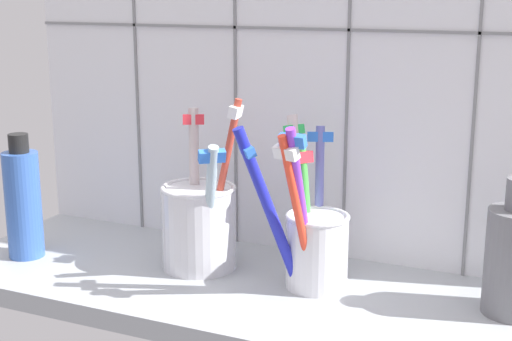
{
  "coord_description": "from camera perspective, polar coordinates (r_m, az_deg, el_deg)",
  "views": [
    {
      "loc": [
        28.72,
        -62.07,
        30.59
      ],
      "look_at": [
        0.0,
        2.16,
        13.08
      ],
      "focal_mm": 51.81,
      "sensor_mm": 36.0,
      "label": 1
    }
  ],
  "objects": [
    {
      "name": "toothbrush_cup_left",
      "position": [
        0.77,
        -4.37,
        -4.0
      ],
      "size": [
        8.94,
        9.05,
        18.03
      ],
      "color": "silver",
      "rests_on": "counter_slab"
    },
    {
      "name": "counter_slab",
      "position": [
        0.75,
        -0.69,
        -9.42
      ],
      "size": [
        64.0,
        22.0,
        2.0
      ],
      "primitive_type": "cube",
      "color": "#9EA3A8",
      "rests_on": "ground"
    },
    {
      "name": "soap_bottle",
      "position": [
        0.83,
        -17.54,
        -2.33
      ],
      "size": [
        3.83,
        3.83,
        13.59
      ],
      "color": "#3760B6",
      "rests_on": "counter_slab"
    },
    {
      "name": "tile_wall_back",
      "position": [
        0.8,
        2.91,
        8.15
      ],
      "size": [
        64.0,
        2.2,
        45.0
      ],
      "color": "white",
      "rests_on": "ground"
    },
    {
      "name": "toothbrush_cup_right",
      "position": [
        0.72,
        4.34,
        -5.14
      ],
      "size": [
        9.59,
        11.5,
        16.89
      ],
      "color": "white",
      "rests_on": "counter_slab"
    }
  ]
}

